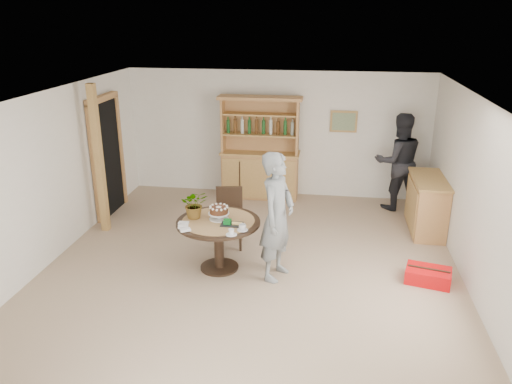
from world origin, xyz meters
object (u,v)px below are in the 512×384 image
object	(u,v)px
sideboard	(427,204)
hutch	(260,164)
red_suitcase	(428,276)
teen_boy	(277,217)
dining_table	(219,230)
dining_chair	(229,213)
adult_person	(398,162)

from	to	relation	value
sideboard	hutch	bearing A→B (deg)	157.79
sideboard	red_suitcase	distance (m)	1.88
hutch	teen_boy	xyz separation A→B (m)	(0.69, -3.20, 0.22)
hutch	teen_boy	size ratio (longest dim) A/B	1.12
teen_boy	red_suitcase	size ratio (longest dim) A/B	2.69
teen_boy	red_suitcase	distance (m)	2.26
dining_table	sideboard	bearing A→B (deg)	30.20
sideboard	dining_chair	distance (m)	3.37
sideboard	dining_chair	size ratio (longest dim) A/B	1.33
hutch	sideboard	world-z (taller)	hutch
dining_chair	adult_person	distance (m)	3.49
dining_chair	adult_person	bearing A→B (deg)	26.90
adult_person	hutch	bearing A→B (deg)	-16.48
adult_person	red_suitcase	xyz separation A→B (m)	(0.16, -2.82, -0.82)
dining_table	adult_person	distance (m)	4.01
sideboard	dining_chair	bearing A→B (deg)	-162.17
dining_chair	red_suitcase	world-z (taller)	dining_chair
teen_boy	red_suitcase	xyz separation A→B (m)	(2.11, 0.14, -0.81)
hutch	dining_table	bearing A→B (deg)	-92.93
hutch	adult_person	distance (m)	2.66
red_suitcase	hutch	bearing A→B (deg)	146.00
teen_boy	dining_table	bearing A→B (deg)	101.69
dining_table	dining_chair	bearing A→B (deg)	90.86
teen_boy	adult_person	xyz separation A→B (m)	(1.95, 2.96, 0.01)
dining_table	teen_boy	size ratio (longest dim) A/B	0.66
red_suitcase	teen_boy	bearing A→B (deg)	-162.65
sideboard	dining_table	distance (m)	3.70
dining_table	red_suitcase	world-z (taller)	dining_table
dining_table	dining_chair	distance (m)	0.83
sideboard	red_suitcase	size ratio (longest dim) A/B	1.86
sideboard	dining_table	size ratio (longest dim) A/B	1.05
hutch	red_suitcase	world-z (taller)	hutch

